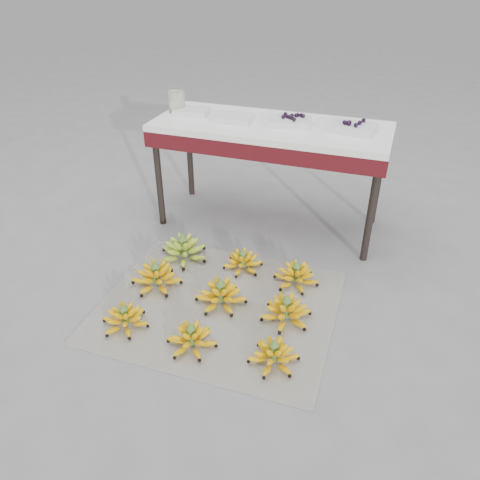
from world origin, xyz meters
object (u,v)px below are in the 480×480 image
(bunch_front_center, at_px, (192,338))
(tray_right, at_px, (290,121))
(tray_far_right, at_px, (352,128))
(vendor_table, at_px, (270,136))
(newspaper_mat, at_px, (218,306))
(tray_far_left, at_px, (192,111))
(bunch_front_left, at_px, (125,319))
(bunch_mid_left, at_px, (156,277))
(glass_jar, at_px, (177,102))
(bunch_mid_center, at_px, (221,295))
(bunch_mid_right, at_px, (286,311))
(bunch_back_left, at_px, (183,250))
(bunch_back_right, at_px, (296,276))
(bunch_front_right, at_px, (274,355))
(bunch_back_center, at_px, (243,262))
(tray_left, at_px, (234,118))

(bunch_front_center, distance_m, tray_right, 1.49)
(tray_far_right, bearing_deg, vendor_table, -178.26)
(newspaper_mat, height_order, tray_far_left, tray_far_left)
(bunch_front_left, height_order, bunch_mid_left, bunch_mid_left)
(glass_jar, bearing_deg, bunch_mid_center, -55.37)
(bunch_mid_right, bearing_deg, bunch_back_left, 151.04)
(bunch_mid_left, bearing_deg, newspaper_mat, 0.24)
(bunch_front_left, height_order, glass_jar, glass_jar)
(bunch_mid_center, distance_m, bunch_back_right, 0.46)
(bunch_mid_right, xyz_separation_m, glass_jar, (-1.05, 1.00, 0.73))
(bunch_front_center, bearing_deg, bunch_back_right, 55.42)
(bunch_mid_right, height_order, tray_far_right, tray_far_right)
(bunch_front_right, xyz_separation_m, bunch_back_left, (-0.77, 0.66, 0.01))
(bunch_back_right, xyz_separation_m, vendor_table, (-0.36, 0.64, 0.58))
(newspaper_mat, distance_m, tray_far_left, 1.36)
(bunch_back_center, height_order, tray_far_right, tray_far_right)
(bunch_front_center, bearing_deg, vendor_table, 83.81)
(bunch_front_left, height_order, bunch_back_center, bunch_front_left)
(bunch_back_center, bearing_deg, tray_far_left, 110.07)
(bunch_mid_right, bearing_deg, bunch_back_right, 90.23)
(vendor_table, relative_size, glass_jar, 10.87)
(bunch_mid_left, height_order, vendor_table, vendor_table)
(bunch_back_center, bearing_deg, bunch_mid_center, -113.46)
(bunch_mid_left, bearing_deg, glass_jar, 113.47)
(bunch_mid_right, height_order, bunch_back_left, bunch_back_left)
(bunch_mid_center, distance_m, glass_jar, 1.41)
(bunch_front_right, height_order, bunch_back_right, bunch_back_right)
(bunch_front_left, bearing_deg, glass_jar, 115.28)
(bunch_front_center, xyz_separation_m, tray_far_right, (0.50, 1.32, 0.69))
(bunch_back_right, relative_size, vendor_table, 0.22)
(bunch_mid_right, xyz_separation_m, tray_left, (-0.62, 0.94, 0.68))
(tray_far_right, xyz_separation_m, glass_jar, (-1.17, 0.02, 0.05))
(bunch_back_left, xyz_separation_m, bunch_back_center, (0.38, 0.02, -0.01))
(bunch_front_right, distance_m, bunch_back_center, 0.78)
(bunch_back_left, xyz_separation_m, bunch_back_right, (0.72, -0.02, -0.01))
(bunch_mid_left, bearing_deg, bunch_back_right, 27.92)
(tray_left, bearing_deg, vendor_table, 6.51)
(bunch_mid_left, xyz_separation_m, bunch_back_center, (0.41, 0.32, -0.01))
(bunch_back_right, xyz_separation_m, tray_far_left, (-0.92, 0.67, 0.68))
(tray_right, bearing_deg, tray_left, -173.73)
(bunch_front_left, relative_size, bunch_front_center, 1.07)
(bunch_front_right, xyz_separation_m, vendor_table, (-0.40, 1.28, 0.58))
(bunch_back_left, bearing_deg, glass_jar, 127.49)
(bunch_mid_left, height_order, bunch_back_center, bunch_mid_left)
(tray_left, bearing_deg, bunch_mid_center, -74.70)
(bunch_front_left, height_order, tray_left, tray_left)
(bunch_front_left, bearing_deg, bunch_front_right, 13.40)
(bunch_mid_left, bearing_deg, bunch_front_right, -16.69)
(bunch_front_right, distance_m, tray_far_right, 1.47)
(bunch_front_center, bearing_deg, bunch_back_center, 82.10)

